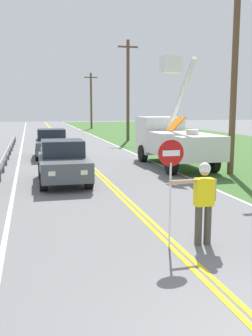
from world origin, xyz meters
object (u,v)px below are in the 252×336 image
object	(u,v)px
flagger_worker	(203,198)
utility_pole_mid	(128,89)
oncoming_sedan_nearest	(63,162)
oncoming_sedan_second	(52,144)
stop_sign_paddle	(171,169)
utility_bucket_truck	(172,138)
utility_pole_far	(91,100)
utility_pole_near	(234,73)

from	to	relation	value
flagger_worker	utility_pole_mid	distance (m)	27.18
oncoming_sedan_nearest	oncoming_sedan_second	bearing A→B (deg)	89.97
stop_sign_paddle	flagger_worker	bearing A→B (deg)	0.43
utility_bucket_truck	flagger_worker	bearing A→B (deg)	-107.50
oncoming_sedan_nearest	oncoming_sedan_second	size ratio (longest dim) A/B	0.99
oncoming_sedan_second	utility_pole_mid	xyz separation A→B (m)	(7.43, 10.58, 3.78)
flagger_worker	utility_pole_far	xyz separation A→B (m)	(4.88, 46.42, 2.97)
flagger_worker	oncoming_sedan_nearest	distance (m)	8.10
stop_sign_paddle	utility_bucket_truck	world-z (taller)	utility_bucket_truck
utility_bucket_truck	stop_sign_paddle	bearing A→B (deg)	-111.03
oncoming_sedan_nearest	utility_pole_near	size ratio (longest dim) A/B	0.48
utility_pole_far	utility_pole_near	bearing A→B (deg)	-89.62
utility_pole_mid	utility_pole_far	bearing A→B (deg)	90.57
utility_bucket_truck	oncoming_sedan_second	size ratio (longest dim) A/B	1.65
flagger_worker	oncoming_sedan_second	xyz separation A→B (m)	(-2.36, 15.88, -0.21)
utility_pole_mid	utility_pole_far	xyz separation A→B (m)	(-0.20, 19.96, -0.60)
flagger_worker	utility_bucket_truck	distance (m)	11.62
flagger_worker	utility_pole_near	world-z (taller)	utility_pole_near
utility_bucket_truck	utility_pole_far	bearing A→B (deg)	87.75
flagger_worker	oncoming_sedan_nearest	xyz separation A→B (m)	(-2.36, 7.75, -0.21)
oncoming_sedan_nearest	utility_pole_mid	xyz separation A→B (m)	(7.44, 18.71, 3.78)
flagger_worker	utility_pole_far	world-z (taller)	utility_pole_far
utility_pole_mid	flagger_worker	bearing A→B (deg)	-100.86
stop_sign_paddle	oncoming_sedan_second	size ratio (longest dim) A/B	0.56
utility_pole_mid	utility_pole_far	world-z (taller)	utility_pole_mid
stop_sign_paddle	oncoming_sedan_second	bearing A→B (deg)	95.70
stop_sign_paddle	oncoming_sedan_second	distance (m)	15.99
utility_pole_near	utility_pole_far	distance (m)	38.43
utility_bucket_truck	utility_pole_near	distance (m)	4.63
utility_pole_mid	oncoming_sedan_second	bearing A→B (deg)	-125.09
flagger_worker	utility_pole_mid	world-z (taller)	utility_pole_mid
oncoming_sedan_nearest	oncoming_sedan_second	xyz separation A→B (m)	(0.00, 8.13, 0.00)
utility_pole_near	stop_sign_paddle	bearing A→B (deg)	-126.42
flagger_worker	utility_bucket_truck	xyz separation A→B (m)	(3.49, 11.08, 0.37)
oncoming_sedan_nearest	utility_pole_near	xyz separation A→B (m)	(7.50, 0.25, 3.62)
stop_sign_paddle	oncoming_sedan_second	world-z (taller)	stop_sign_paddle
oncoming_sedan_second	utility_pole_near	distance (m)	11.46
stop_sign_paddle	utility_pole_far	xyz separation A→B (m)	(5.65, 46.43, 2.30)
oncoming_sedan_second	utility_pole_far	distance (m)	31.55
flagger_worker	oncoming_sedan_nearest	world-z (taller)	flagger_worker
oncoming_sedan_second	utility_pole_far	size ratio (longest dim) A/B	0.54
oncoming_sedan_second	utility_pole_mid	world-z (taller)	utility_pole_mid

